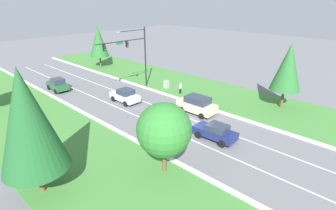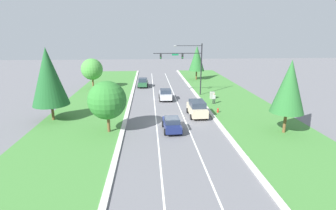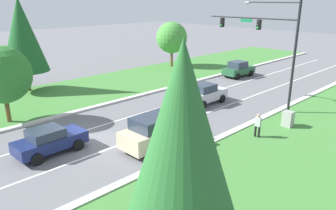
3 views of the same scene
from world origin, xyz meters
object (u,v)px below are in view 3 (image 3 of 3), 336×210
Objects in this scene: silver_sedan at (204,94)px; pedestrian at (258,125)px; forest_sedan at (238,69)px; navy_sedan at (49,140)px; fire_hydrant at (206,152)px; conifer_far_right_tree at (182,144)px; oak_near_left_tree at (2,75)px; utility_cabinet at (288,119)px; champagne_suv at (156,131)px; traffic_signal_mast at (269,37)px; conifer_mid_left_tree at (22,35)px; oak_far_left_tree at (172,38)px.

pedestrian is at bearing -23.91° from silver_sedan.
navy_sedan is (3.63, -24.92, -0.08)m from forest_sedan.
conifer_far_right_tree is at bearing -55.63° from fire_hydrant.
utility_cabinet is at bearing 43.09° from oak_near_left_tree.
forest_sedan is 0.90× the size of champagne_suv.
conifer_mid_left_tree is (-18.73, -12.22, -0.35)m from traffic_signal_mast.
champagne_suv is at bearing -66.30° from forest_sedan.
oak_near_left_tree reaches higher than utility_cabinet.
oak_near_left_tree is (-14.36, -10.67, 2.70)m from pedestrian.
champagne_suv reaches higher than forest_sedan.
pedestrian is 13.86m from conifer_far_right_tree.
utility_cabinet reaches higher than fire_hydrant.
conifer_mid_left_tree reaches higher than forest_sedan.
utility_cabinet is (4.17, 8.90, -0.47)m from champagne_suv.
traffic_signal_mast is at bearing 113.06° from conifer_far_right_tree.
conifer_mid_left_tree reaches higher than navy_sedan.
oak_near_left_tree is at bearing -94.33° from forest_sedan.
conifer_far_right_tree is at bearing -52.05° from silver_sedan.
forest_sedan is 25.19m from oak_near_left_tree.
oak_near_left_tree is 0.72× the size of conifer_far_right_tree.
traffic_signal_mast is 1.90× the size of champagne_suv.
navy_sedan is 7.48m from oak_near_left_tree.
forest_sedan is 15.91m from utility_cabinet.
traffic_signal_mast reaches higher than silver_sedan.
silver_sedan is at bearing 110.80° from champagne_suv.
utility_cabinet is 1.70× the size of fire_hydrant.
fire_hydrant is at bearing -49.24° from silver_sedan.
traffic_signal_mast is 1.11× the size of conifer_far_right_tree.
traffic_signal_mast is at bearing 141.36° from utility_cabinet.
oak_far_left_tree reaches higher than pedestrian.
conifer_far_right_tree reaches higher than oak_far_left_tree.
champagne_suv reaches higher than utility_cabinet.
champagne_suv is 0.82× the size of oak_near_left_tree.
fire_hydrant is 15.43m from oak_near_left_tree.
fire_hydrant is (2.56, -10.72, -5.51)m from traffic_signal_mast.
pedestrian is at bearing 111.00° from conifer_far_right_tree.
conifer_mid_left_tree reaches higher than fire_hydrant.
traffic_signal_mast is 2.10× the size of navy_sedan.
conifer_mid_left_tree is at bearing -157.42° from utility_cabinet.
champagne_suv is 3.92× the size of utility_cabinet.
navy_sedan is at bearing -0.75° from oak_near_left_tree.
silver_sedan is 20.11m from conifer_far_right_tree.
silver_sedan is at bearing -67.33° from forest_sedan.
oak_far_left_tree is at bearing 139.38° from fire_hydrant.
pedestrian is at bearing 36.63° from oak_near_left_tree.
oak_far_left_tree is at bearing -35.45° from pedestrian.
traffic_signal_mast reaches higher than oak_near_left_tree.
silver_sedan is 2.49× the size of pedestrian.
silver_sedan is 3.54× the size of utility_cabinet.
traffic_signal_mast is 12.33m from fire_hydrant.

